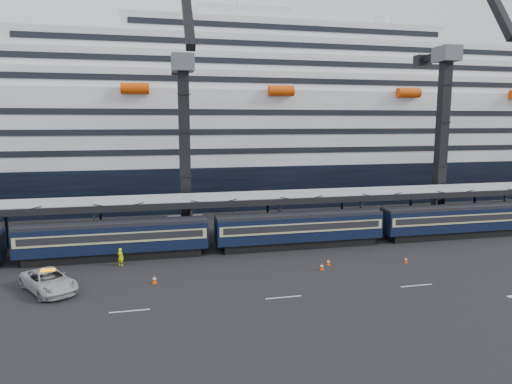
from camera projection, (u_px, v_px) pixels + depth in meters
ground at (412, 269)px, 43.76m from camera, size 260.00×260.00×0.00m
train at (328, 227)px, 52.03m from camera, size 133.05×3.00×4.05m
canopy at (351, 193)px, 56.45m from camera, size 130.00×6.25×5.53m
cruise_ship at (275, 131)px, 85.94m from camera, size 214.09×28.84×34.00m
crane_dark_near at (185, 139)px, 55.42m from camera, size 4.50×17.75×35.08m
crane_dark_mid at (444, 127)px, 61.99m from camera, size 4.50×18.24×39.64m
pickup_truck at (49, 281)px, 37.99m from camera, size 5.88×7.00×1.78m
worker at (121, 257)px, 44.80m from camera, size 0.78×0.72×1.78m
traffic_cone_b at (154, 279)px, 39.99m from camera, size 0.40×0.40×0.81m
traffic_cone_c at (328, 262)px, 45.04m from camera, size 0.36×0.36×0.72m
traffic_cone_d at (322, 266)px, 43.54m from camera, size 0.39×0.39×0.78m
traffic_cone_e at (406, 259)px, 45.83m from camera, size 0.34×0.34×0.67m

